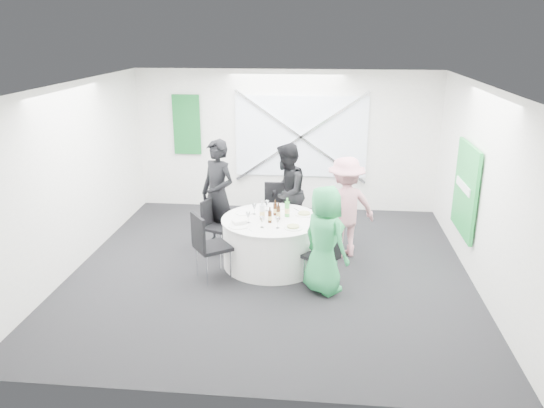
# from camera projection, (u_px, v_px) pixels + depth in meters

# --- Properties ---
(floor) EXTENTS (6.00, 6.00, 0.00)m
(floor) POSITION_uv_depth(u_px,v_px,m) (271.00, 269.00, 8.20)
(floor) COLOR black
(floor) RESTS_ON ground
(ceiling) EXTENTS (6.00, 6.00, 0.00)m
(ceiling) POSITION_uv_depth(u_px,v_px,m) (271.00, 85.00, 7.31)
(ceiling) COLOR white
(ceiling) RESTS_ON wall_back
(wall_back) EXTENTS (6.00, 0.00, 6.00)m
(wall_back) POSITION_uv_depth(u_px,v_px,m) (286.00, 141.00, 10.59)
(wall_back) COLOR silver
(wall_back) RESTS_ON floor
(wall_front) EXTENTS (6.00, 0.00, 6.00)m
(wall_front) POSITION_uv_depth(u_px,v_px,m) (238.00, 272.00, 4.92)
(wall_front) COLOR silver
(wall_front) RESTS_ON floor
(wall_left) EXTENTS (0.00, 6.00, 6.00)m
(wall_left) POSITION_uv_depth(u_px,v_px,m) (74.00, 177.00, 8.04)
(wall_left) COLOR silver
(wall_left) RESTS_ON floor
(wall_right) EXTENTS (0.00, 6.00, 6.00)m
(wall_right) POSITION_uv_depth(u_px,v_px,m) (482.00, 188.00, 7.47)
(wall_right) COLOR silver
(wall_right) RESTS_ON floor
(window_panel) EXTENTS (2.60, 0.03, 1.60)m
(window_panel) POSITION_uv_depth(u_px,v_px,m) (301.00, 137.00, 10.49)
(window_panel) COLOR silver
(window_panel) RESTS_ON wall_back
(window_brace_a) EXTENTS (2.63, 0.05, 1.84)m
(window_brace_a) POSITION_uv_depth(u_px,v_px,m) (301.00, 137.00, 10.45)
(window_brace_a) COLOR silver
(window_brace_a) RESTS_ON window_panel
(window_brace_b) EXTENTS (2.63, 0.05, 1.84)m
(window_brace_b) POSITION_uv_depth(u_px,v_px,m) (301.00, 137.00, 10.45)
(window_brace_b) COLOR silver
(window_brace_b) RESTS_ON window_panel
(green_banner) EXTENTS (0.55, 0.04, 1.20)m
(green_banner) POSITION_uv_depth(u_px,v_px,m) (187.00, 125.00, 10.63)
(green_banner) COLOR #125B23
(green_banner) RESTS_ON wall_back
(green_sign) EXTENTS (0.05, 1.20, 1.40)m
(green_sign) POSITION_uv_depth(u_px,v_px,m) (465.00, 189.00, 8.11)
(green_sign) COLOR green
(green_sign) RESTS_ON wall_right
(banquet_table) EXTENTS (1.56, 1.56, 0.76)m
(banquet_table) POSITION_uv_depth(u_px,v_px,m) (272.00, 242.00, 8.27)
(banquet_table) COLOR silver
(banquet_table) RESTS_ON floor
(chair_back) EXTENTS (0.47, 0.48, 1.00)m
(chair_back) POSITION_uv_depth(u_px,v_px,m) (276.00, 207.00, 9.21)
(chair_back) COLOR black
(chair_back) RESTS_ON floor
(chair_back_left) EXTENTS (0.53, 0.53, 0.89)m
(chair_back_left) POSITION_uv_depth(u_px,v_px,m) (214.00, 222.00, 8.72)
(chair_back_left) COLOR black
(chair_back_left) RESTS_ON floor
(chair_back_right) EXTENTS (0.59, 0.58, 0.92)m
(chair_back_right) POSITION_uv_depth(u_px,v_px,m) (332.00, 220.00, 8.75)
(chair_back_right) COLOR black
(chair_back_right) RESTS_ON floor
(chair_front_right) EXTENTS (0.59, 0.59, 0.91)m
(chair_front_right) POSITION_uv_depth(u_px,v_px,m) (325.00, 252.00, 7.48)
(chair_front_right) COLOR black
(chair_front_right) RESTS_ON floor
(chair_front_left) EXTENTS (0.65, 0.65, 1.03)m
(chair_front_left) POSITION_uv_depth(u_px,v_px,m) (207.00, 242.00, 7.68)
(chair_front_left) COLOR black
(chair_front_left) RESTS_ON floor
(person_man_back_left) EXTENTS (0.80, 0.74, 1.84)m
(person_man_back_left) POSITION_uv_depth(u_px,v_px,m) (218.00, 194.00, 8.80)
(person_man_back_left) COLOR black
(person_man_back_left) RESTS_ON floor
(person_man_back) EXTENTS (0.56, 0.89, 1.72)m
(person_man_back) POSITION_uv_depth(u_px,v_px,m) (286.00, 193.00, 9.09)
(person_man_back) COLOR black
(person_man_back) RESTS_ON floor
(person_woman_pink) EXTENTS (1.17, 0.87, 1.65)m
(person_woman_pink) POSITION_uv_depth(u_px,v_px,m) (345.00, 207.00, 8.47)
(person_woman_pink) COLOR #C57F89
(person_woman_pink) RESTS_ON floor
(person_woman_green) EXTENTS (0.88, 0.88, 1.55)m
(person_woman_green) POSITION_uv_depth(u_px,v_px,m) (325.00, 240.00, 7.30)
(person_woman_green) COLOR green
(person_woman_green) RESTS_ON floor
(plate_back) EXTENTS (0.26, 0.26, 0.01)m
(plate_back) POSITION_uv_depth(u_px,v_px,m) (280.00, 207.00, 8.66)
(plate_back) COLOR white
(plate_back) RESTS_ON banquet_table
(plate_back_left) EXTENTS (0.28, 0.28, 0.01)m
(plate_back_left) POSITION_uv_depth(u_px,v_px,m) (244.00, 213.00, 8.40)
(plate_back_left) COLOR white
(plate_back_left) RESTS_ON banquet_table
(plate_back_right) EXTENTS (0.29, 0.29, 0.04)m
(plate_back_right) POSITION_uv_depth(u_px,v_px,m) (304.00, 214.00, 8.31)
(plate_back_right) COLOR white
(plate_back_right) RESTS_ON banquet_table
(plate_front_right) EXTENTS (0.28, 0.28, 0.04)m
(plate_front_right) POSITION_uv_depth(u_px,v_px,m) (293.00, 227.00, 7.76)
(plate_front_right) COLOR white
(plate_front_right) RESTS_ON banquet_table
(plate_front_left) EXTENTS (0.30, 0.30, 0.01)m
(plate_front_left) POSITION_uv_depth(u_px,v_px,m) (238.00, 226.00, 7.84)
(plate_front_left) COLOR white
(plate_front_left) RESTS_ON banquet_table
(napkin) EXTENTS (0.23, 0.21, 0.05)m
(napkin) POSITION_uv_depth(u_px,v_px,m) (239.00, 222.00, 7.89)
(napkin) COLOR silver
(napkin) RESTS_ON plate_front_left
(beer_bottle_a) EXTENTS (0.06, 0.06, 0.24)m
(beer_bottle_a) POSITION_uv_depth(u_px,v_px,m) (262.00, 212.00, 8.17)
(beer_bottle_a) COLOR #3B1C0A
(beer_bottle_a) RESTS_ON banquet_table
(beer_bottle_b) EXTENTS (0.06, 0.06, 0.25)m
(beer_bottle_b) POSITION_uv_depth(u_px,v_px,m) (275.00, 209.00, 8.28)
(beer_bottle_b) COLOR #3B1C0A
(beer_bottle_b) RESTS_ON banquet_table
(beer_bottle_c) EXTENTS (0.06, 0.06, 0.27)m
(beer_bottle_c) POSITION_uv_depth(u_px,v_px,m) (278.00, 213.00, 8.10)
(beer_bottle_c) COLOR #3B1C0A
(beer_bottle_c) RESTS_ON banquet_table
(beer_bottle_d) EXTENTS (0.06, 0.06, 0.24)m
(beer_bottle_d) POSITION_uv_depth(u_px,v_px,m) (270.00, 217.00, 7.96)
(beer_bottle_d) COLOR #3B1C0A
(beer_bottle_d) RESTS_ON banquet_table
(green_water_bottle) EXTENTS (0.08, 0.08, 0.30)m
(green_water_bottle) POSITION_uv_depth(u_px,v_px,m) (287.00, 209.00, 8.21)
(green_water_bottle) COLOR green
(green_water_bottle) RESTS_ON banquet_table
(clear_water_bottle) EXTENTS (0.08, 0.08, 0.30)m
(clear_water_bottle) POSITION_uv_depth(u_px,v_px,m) (262.00, 212.00, 8.07)
(clear_water_bottle) COLOR silver
(clear_water_bottle) RESTS_ON banquet_table
(wine_glass_a) EXTENTS (0.07, 0.07, 0.17)m
(wine_glass_a) POSITION_uv_depth(u_px,v_px,m) (278.00, 220.00, 7.73)
(wine_glass_a) COLOR white
(wine_glass_a) RESTS_ON banquet_table
(wine_glass_b) EXTENTS (0.07, 0.07, 0.17)m
(wine_glass_b) POSITION_uv_depth(u_px,v_px,m) (262.00, 219.00, 7.76)
(wine_glass_b) COLOR white
(wine_glass_b) RESTS_ON banquet_table
(wine_glass_c) EXTENTS (0.07, 0.07, 0.17)m
(wine_glass_c) POSITION_uv_depth(u_px,v_px,m) (254.00, 207.00, 8.31)
(wine_glass_c) COLOR white
(wine_glass_c) RESTS_ON banquet_table
(wine_glass_d) EXTENTS (0.07, 0.07, 0.17)m
(wine_glass_d) POSITION_uv_depth(u_px,v_px,m) (267.00, 203.00, 8.47)
(wine_glass_d) COLOR white
(wine_glass_d) RESTS_ON banquet_table
(wine_glass_e) EXTENTS (0.07, 0.07, 0.17)m
(wine_glass_e) POSITION_uv_depth(u_px,v_px,m) (248.00, 215.00, 7.94)
(wine_glass_e) COLOR white
(wine_glass_e) RESTS_ON banquet_table
(fork_a) EXTENTS (0.11, 0.12, 0.01)m
(fork_a) POSITION_uv_depth(u_px,v_px,m) (236.00, 223.00, 7.97)
(fork_a) COLOR silver
(fork_a) RESTS_ON banquet_table
(knife_a) EXTENTS (0.11, 0.12, 0.01)m
(knife_a) POSITION_uv_depth(u_px,v_px,m) (249.00, 230.00, 7.70)
(knife_a) COLOR silver
(knife_a) RESTS_ON banquet_table
(fork_b) EXTENTS (0.15, 0.02, 0.01)m
(fork_b) POSITION_uv_depth(u_px,v_px,m) (285.00, 207.00, 8.65)
(fork_b) COLOR silver
(fork_b) RESTS_ON banquet_table
(knife_b) EXTENTS (0.15, 0.02, 0.01)m
(knife_b) POSITION_uv_depth(u_px,v_px,m) (266.00, 207.00, 8.68)
(knife_b) COLOR silver
(knife_b) RESTS_ON banquet_table
(fork_c) EXTENTS (0.09, 0.14, 0.01)m
(fork_c) POSITION_uv_depth(u_px,v_px,m) (309.00, 217.00, 8.21)
(fork_c) COLOR silver
(fork_c) RESTS_ON banquet_table
(knife_c) EXTENTS (0.10, 0.13, 0.01)m
(knife_c) POSITION_uv_depth(u_px,v_px,m) (296.00, 210.00, 8.54)
(knife_c) COLOR silver
(knife_c) RESTS_ON banquet_table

